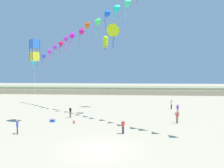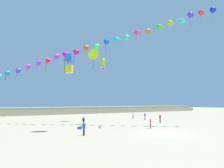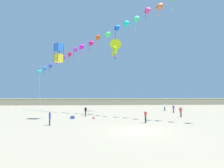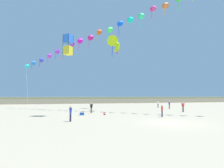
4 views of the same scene
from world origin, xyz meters
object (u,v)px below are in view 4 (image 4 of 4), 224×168
at_px(person_mid_center, 91,107).
at_px(large_kite_mid_trail, 117,48).
at_px(person_near_right, 162,110).
at_px(large_kite_low_lead, 68,45).
at_px(person_far_right, 71,112).
at_px(beach_cooler, 82,114).
at_px(beach_ball, 105,114).
at_px(person_far_center, 158,103).
at_px(person_far_left, 183,106).
at_px(large_kite_high_solo, 112,41).
at_px(person_near_left, 169,104).

bearing_deg(person_mid_center, large_kite_mid_trail, 27.64).
xyz_separation_m(person_near_right, large_kite_low_lead, (-11.24, 3.76, 8.35)).
distance_m(person_near_right, person_far_right, 10.91).
distance_m(beach_cooler, beach_ball, 3.02).
height_order(person_near_right, person_far_center, person_far_center).
height_order(person_mid_center, person_far_right, person_mid_center).
relative_size(person_far_right, large_kite_low_lead, 0.59).
xyz_separation_m(person_far_left, large_kite_high_solo, (-8.94, 10.56, 13.22)).
distance_m(person_near_left, person_near_right, 14.00).
xyz_separation_m(large_kite_high_solo, beach_ball, (-4.01, -11.65, -13.97)).
xyz_separation_m(person_far_center, beach_ball, (-14.39, -11.71, -0.76)).
xyz_separation_m(person_far_right, beach_cooler, (1.55, 5.49, -0.68)).
height_order(person_far_right, person_far_center, person_far_center).
distance_m(person_far_left, beach_ball, 13.02).
distance_m(person_near_right, beach_ball, 7.50).
bearing_deg(large_kite_mid_trail, large_kite_high_solo, 83.58).
height_order(person_near_left, large_kite_low_lead, large_kite_low_lead).
bearing_deg(person_far_right, large_kite_high_solo, 62.92).
height_order(person_mid_center, large_kite_low_lead, large_kite_low_lead).
bearing_deg(person_mid_center, beach_ball, -65.02).
bearing_deg(person_far_left, person_near_left, 76.38).
bearing_deg(person_far_center, beach_ball, -140.86).
distance_m(person_mid_center, large_kite_high_solo, 16.71).
relative_size(person_near_left, beach_ball, 4.24).
distance_m(person_near_left, large_kite_low_lead, 22.44).
bearing_deg(large_kite_high_solo, beach_cooler, -121.94).
relative_size(person_near_left, person_far_right, 0.99).
bearing_deg(person_mid_center, person_near_right, -42.22).
distance_m(person_far_right, large_kite_low_lead, 9.63).
height_order(person_near_left, person_near_right, person_near_left).
xyz_separation_m(person_near_left, person_near_right, (-8.16, -11.37, -0.03)).
relative_size(person_mid_center, person_far_right, 1.01).
bearing_deg(large_kite_mid_trail, person_near_right, -72.46).
xyz_separation_m(large_kite_mid_trail, large_kite_high_solo, (0.69, 6.14, 3.19)).
xyz_separation_m(person_far_center, beach_cooler, (-17.38, -11.29, -0.73)).
bearing_deg(large_kite_high_solo, person_far_right, -117.08).
height_order(person_far_left, person_far_center, person_far_center).
bearing_deg(beach_ball, person_far_right, -131.86).
xyz_separation_m(large_kite_low_lead, large_kite_high_solo, (8.93, 11.87, 4.95)).
distance_m(person_far_center, large_kite_high_solo, 16.81).
xyz_separation_m(beach_cooler, beach_ball, (2.99, -0.42, -0.03)).
height_order(large_kite_mid_trail, beach_ball, large_kite_mid_trail).
bearing_deg(beach_cooler, large_kite_mid_trail, 38.88).
xyz_separation_m(person_near_left, person_far_center, (-0.09, 4.32, 0.05)).
relative_size(large_kite_low_lead, beach_ball, 7.23).
bearing_deg(large_kite_mid_trail, beach_cooler, -141.12).
xyz_separation_m(large_kite_low_lead, beach_ball, (4.92, 0.22, -9.02)).
distance_m(person_near_right, large_kite_high_solo, 20.65).
height_order(person_far_right, large_kite_mid_trail, large_kite_mid_trail).
bearing_deg(person_near_left, person_far_left, -103.62).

